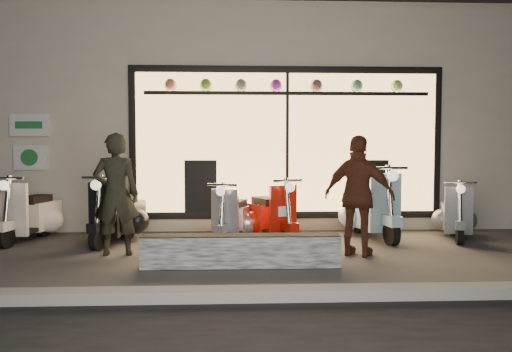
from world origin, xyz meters
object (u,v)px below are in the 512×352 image
Objects in this scene: scooter_silver at (235,218)px; scooter_red at (267,216)px; graffiti_barrier at (241,251)px; man at (116,194)px; woman at (359,196)px.

scooter_silver is 0.52m from scooter_red.
man is at bearing 155.41° from graffiti_barrier.
scooter_red is (0.52, 0.04, 0.02)m from scooter_silver.
man is (-1.69, 0.77, 0.63)m from graffiti_barrier.
graffiti_barrier is at bearing 150.75° from man.
man is at bearing -179.10° from scooter_red.
graffiti_barrier is 1.81m from scooter_red.
man is at bearing -132.79° from scooter_silver.
woman is at bearing -68.94° from scooter_red.
man is (-2.13, -0.97, 0.45)m from scooter_red.
graffiti_barrier is 1.83× the size of scooter_red.
scooter_red is 2.38m from man.
graffiti_barrier is 1.96m from man.
graffiti_barrier is 1.48× the size of woman.
scooter_red is at bearing 75.73° from graffiti_barrier.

